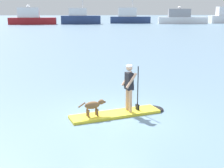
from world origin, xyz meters
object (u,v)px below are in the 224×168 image
at_px(paddleboard, 121,113).
at_px(moored_boat_starboard, 129,17).
at_px(moored_boat_port, 80,18).
at_px(person_paddler, 129,84).
at_px(moored_boat_far_starboard, 181,18).
at_px(dog, 94,105).
at_px(moored_boat_center, 31,18).

bearing_deg(paddleboard, moored_boat_starboard, 79.82).
xyz_separation_m(moored_boat_port, moored_boat_starboard, (13.57, 3.30, 0.02)).
relative_size(person_paddler, moored_boat_starboard, 0.15).
distance_m(moored_boat_starboard, moored_boat_far_starboard, 14.08).
bearing_deg(dog, person_paddler, 15.43).
bearing_deg(moored_boat_port, moored_boat_starboard, 13.67).
distance_m(moored_boat_center, moored_boat_starboard, 26.25).
height_order(dog, moored_boat_far_starboard, moored_boat_far_starboard).
xyz_separation_m(paddleboard, moored_boat_far_starboard, (26.50, 68.92, 1.41)).
distance_m(moored_boat_port, moored_boat_far_starboard, 26.89).
distance_m(dog, moored_boat_starboard, 75.18).
relative_size(person_paddler, moored_boat_port, 0.15).
relative_size(person_paddler, moored_boat_center, 0.14).
xyz_separation_m(paddleboard, moored_boat_starboard, (13.21, 73.54, 1.54)).
distance_m(paddleboard, dog, 1.11).
bearing_deg(dog, moored_boat_far_starboard, 68.33).
distance_m(person_paddler, moored_boat_far_starboard, 73.66).
bearing_deg(dog, moored_boat_port, 89.48).
bearing_deg(paddleboard, moored_boat_port, 90.29).
height_order(person_paddler, moored_boat_port, moored_boat_port).
xyz_separation_m(person_paddler, moored_boat_starboard, (12.92, 73.46, 0.51)).
height_order(person_paddler, dog, person_paddler).
bearing_deg(moored_boat_starboard, paddleboard, -100.18).
bearing_deg(paddleboard, person_paddler, 15.43).
height_order(dog, moored_boat_port, moored_boat_port).
xyz_separation_m(person_paddler, dog, (-1.29, -0.36, -0.61)).
xyz_separation_m(moored_boat_starboard, moored_boat_far_starboard, (13.29, -4.63, -0.13)).
distance_m(dog, moored_boat_port, 70.53).
bearing_deg(moored_boat_port, person_paddler, -89.47).
distance_m(moored_boat_center, moored_boat_port, 12.36).
bearing_deg(moored_boat_starboard, person_paddler, -99.97).
bearing_deg(moored_boat_center, paddleboard, -79.62).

